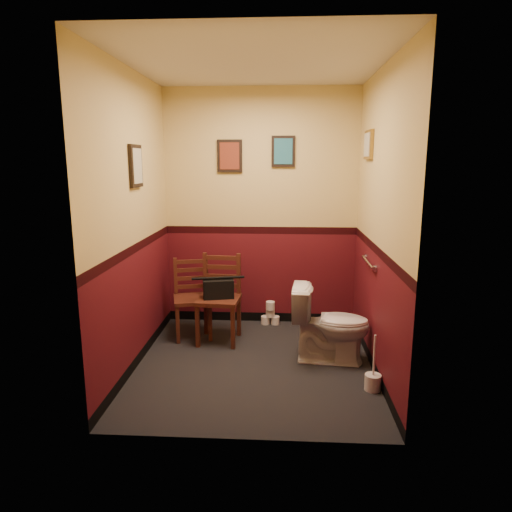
{
  "coord_description": "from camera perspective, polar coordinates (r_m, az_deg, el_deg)",
  "views": [
    {
      "loc": [
        0.25,
        -4.03,
        1.89
      ],
      "look_at": [
        0.0,
        0.25,
        1.0
      ],
      "focal_mm": 32.0,
      "sensor_mm": 36.0,
      "label": 1
    }
  ],
  "objects": [
    {
      "name": "floor",
      "position": [
        4.46,
        -0.19,
        -13.36
      ],
      "size": [
        2.2,
        2.4,
        0.0
      ],
      "primitive_type": "cube",
      "color": "black",
      "rests_on": "ground"
    },
    {
      "name": "ceiling",
      "position": [
        4.12,
        -0.22,
        23.08
      ],
      "size": [
        2.2,
        2.4,
        0.0
      ],
      "primitive_type": "cube",
      "rotation": [
        3.14,
        0.0,
        0.0
      ],
      "color": "silver",
      "rests_on": "ground"
    },
    {
      "name": "wall_back",
      "position": [
        5.26,
        0.6,
        5.85
      ],
      "size": [
        2.2,
        0.0,
        2.7
      ],
      "primitive_type": "cube",
      "rotation": [
        1.57,
        0.0,
        0.0
      ],
      "color": "#4F0F17",
      "rests_on": "ground"
    },
    {
      "name": "wall_front",
      "position": [
        2.89,
        -1.66,
        0.94
      ],
      "size": [
        2.2,
        0.0,
        2.7
      ],
      "primitive_type": "cube",
      "rotation": [
        -1.57,
        0.0,
        0.0
      ],
      "color": "#4F0F17",
      "rests_on": "ground"
    },
    {
      "name": "wall_left",
      "position": [
        4.28,
        -15.1,
        4.08
      ],
      "size": [
        0.0,
        2.4,
        2.7
      ],
      "primitive_type": "cube",
      "rotation": [
        1.57,
        0.0,
        1.57
      ],
      "color": "#4F0F17",
      "rests_on": "ground"
    },
    {
      "name": "wall_right",
      "position": [
        4.15,
        15.16,
        3.85
      ],
      "size": [
        0.0,
        2.4,
        2.7
      ],
      "primitive_type": "cube",
      "rotation": [
        1.57,
        0.0,
        -1.57
      ],
      "color": "#4F0F17",
      "rests_on": "ground"
    },
    {
      "name": "grab_bar",
      "position": [
        4.46,
        13.86,
        -0.79
      ],
      "size": [
        0.05,
        0.56,
        0.06
      ],
      "color": "silver",
      "rests_on": "wall_right"
    },
    {
      "name": "framed_print_back_a",
      "position": [
        5.24,
        -3.31,
        12.37
      ],
      "size": [
        0.28,
        0.04,
        0.36
      ],
      "color": "black",
      "rests_on": "wall_back"
    },
    {
      "name": "framed_print_back_b",
      "position": [
        5.21,
        3.43,
        12.93
      ],
      "size": [
        0.26,
        0.04,
        0.34
      ],
      "color": "black",
      "rests_on": "wall_back"
    },
    {
      "name": "framed_print_left",
      "position": [
        4.34,
        -14.78,
        10.82
      ],
      "size": [
        0.04,
        0.3,
        0.38
      ],
      "color": "black",
      "rests_on": "wall_left"
    },
    {
      "name": "framed_print_right",
      "position": [
        4.7,
        13.88,
        13.35
      ],
      "size": [
        0.04,
        0.34,
        0.28
      ],
      "color": "olive",
      "rests_on": "wall_right"
    },
    {
      "name": "toilet",
      "position": [
        4.46,
        9.29,
        -8.44
      ],
      "size": [
        0.78,
        0.49,
        0.73
      ],
      "primitive_type": "imported",
      "rotation": [
        0.0,
        0.0,
        1.47
      ],
      "color": "white",
      "rests_on": "floor"
    },
    {
      "name": "toilet_brush",
      "position": [
        4.1,
        14.4,
        -14.91
      ],
      "size": [
        0.14,
        0.14,
        0.49
      ],
      "color": "silver",
      "rests_on": "floor"
    },
    {
      "name": "chair_left",
      "position": [
        5.05,
        -7.96,
        -5.21
      ],
      "size": [
        0.48,
        0.48,
        0.85
      ],
      "rotation": [
        0.0,
        0.0,
        0.25
      ],
      "color": "#522418",
      "rests_on": "floor"
    },
    {
      "name": "chair_right",
      "position": [
        4.88,
        -4.6,
        -5.3
      ],
      "size": [
        0.46,
        0.46,
        0.92
      ],
      "rotation": [
        0.0,
        0.0,
        -0.07
      ],
      "color": "#522418",
      "rests_on": "floor"
    },
    {
      "name": "handbag",
      "position": [
        4.81,
        -4.73,
        -4.08
      ],
      "size": [
        0.34,
        0.22,
        0.23
      ],
      "rotation": [
        0.0,
        0.0,
        0.22
      ],
      "color": "black",
      "rests_on": "chair_right"
    },
    {
      "name": "tp_stack",
      "position": [
        5.42,
        1.8,
        -7.34
      ],
      "size": [
        0.22,
        0.13,
        0.28
      ],
      "color": "silver",
      "rests_on": "floor"
    }
  ]
}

